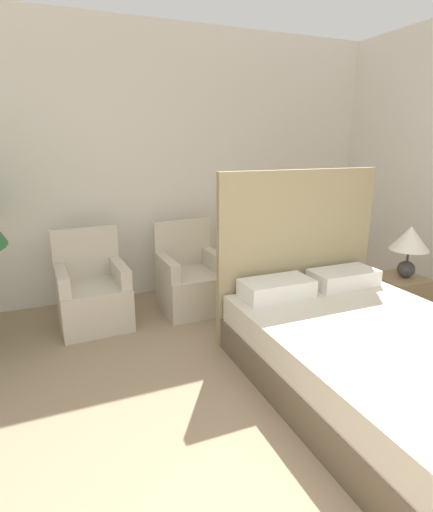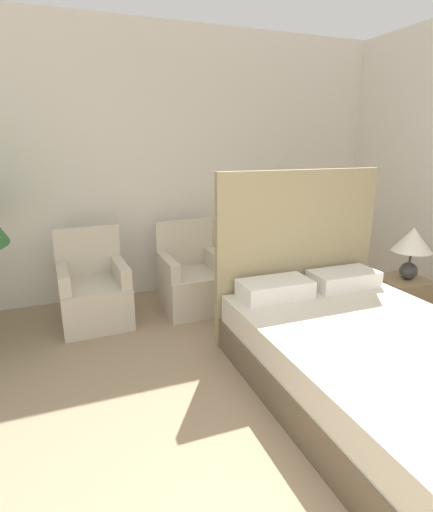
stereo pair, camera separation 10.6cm
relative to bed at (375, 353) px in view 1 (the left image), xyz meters
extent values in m
cube|color=silver|center=(-0.94, 2.54, 1.16)|extent=(10.00, 0.06, 2.90)
cube|color=brown|center=(0.00, -0.11, -0.16)|extent=(1.51, 2.17, 0.26)
cube|color=beige|center=(0.00, -0.11, 0.08)|extent=(1.48, 2.12, 0.22)
cube|color=tan|center=(0.00, 1.00, 0.45)|extent=(1.54, 0.06, 1.48)
cube|color=white|center=(-0.34, 0.77, 0.26)|extent=(0.59, 0.31, 0.14)
cube|color=white|center=(0.34, 0.77, 0.26)|extent=(0.59, 0.31, 0.14)
cube|color=beige|center=(-1.69, 1.83, -0.08)|extent=(0.65, 0.66, 0.40)
cube|color=beige|center=(-1.71, 2.11, 0.37)|extent=(0.63, 0.09, 0.50)
cube|color=beige|center=(-1.96, 1.82, 0.21)|extent=(0.13, 0.57, 0.18)
cube|color=beige|center=(-1.43, 1.84, 0.21)|extent=(0.13, 0.57, 0.18)
cube|color=beige|center=(-0.70, 1.83, -0.08)|extent=(0.64, 0.64, 0.40)
cube|color=beige|center=(-0.71, 2.12, 0.37)|extent=(0.63, 0.07, 0.50)
cube|color=beige|center=(-0.97, 1.83, 0.21)|extent=(0.11, 0.57, 0.18)
cube|color=beige|center=(-0.44, 1.84, 0.21)|extent=(0.11, 0.57, 0.18)
cube|color=#937A56|center=(1.01, 0.76, -0.05)|extent=(0.44, 0.42, 0.47)
sphere|color=#333333|center=(1.04, 0.74, 0.26)|extent=(0.16, 0.16, 0.16)
cylinder|color=#333333|center=(1.04, 0.74, 0.40)|extent=(0.02, 0.02, 0.11)
cone|color=silver|center=(1.04, 0.74, 0.56)|extent=(0.35, 0.35, 0.22)
camera|label=1|loc=(-1.97, -1.87, 1.41)|focal=28.00mm
camera|label=2|loc=(-1.88, -1.91, 1.41)|focal=28.00mm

